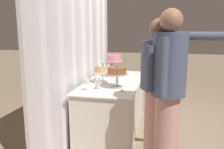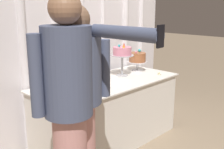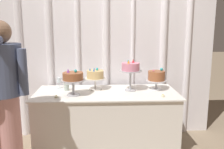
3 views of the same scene
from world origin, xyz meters
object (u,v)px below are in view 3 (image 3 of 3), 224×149
at_px(flower_vase, 66,85).
at_px(cake_display_leftmost, 73,78).
at_px(cake_display_midright, 131,68).
at_px(tealight_near_left, 163,96).
at_px(cake_display_midleft, 95,76).
at_px(cake_display_rightmost, 157,77).
at_px(wine_glass, 59,80).
at_px(guest_man_dark_suit, 5,99).
at_px(tealight_far_left, 56,97).
at_px(cake_table, 106,120).

bearing_deg(flower_vase, cake_display_leftmost, -63.84).
height_order(cake_display_midright, tealight_near_left, cake_display_midright).
bearing_deg(cake_display_midleft, cake_display_rightmost, -2.82).
height_order(cake_display_leftmost, cake_display_rightmost, cake_display_leftmost).
relative_size(flower_vase, tealight_near_left, 3.56).
bearing_deg(cake_display_midright, flower_vase, 176.60).
bearing_deg(cake_display_midleft, flower_vase, -175.48).
bearing_deg(wine_glass, guest_man_dark_suit, -112.75).
height_order(cake_display_leftmost, wine_glass, cake_display_leftmost).
distance_m(cake_display_midleft, wine_glass, 0.49).
distance_m(wine_glass, tealight_far_left, 0.46).
distance_m(wine_glass, guest_man_dark_suit, 0.96).
relative_size(wine_glass, tealight_near_left, 3.30).
xyz_separation_m(cake_table, flower_vase, (-0.51, 0.11, 0.44)).
bearing_deg(cake_display_rightmost, cake_table, -171.21).
height_order(tealight_far_left, tealight_near_left, tealight_near_left).
height_order(cake_display_leftmost, flower_vase, cake_display_leftmost).
xyz_separation_m(cake_display_leftmost, flower_vase, (-0.11, 0.23, -0.15)).
distance_m(cake_table, tealight_far_left, 0.74).
height_order(wine_glass, tealight_far_left, wine_glass).
distance_m(cake_display_rightmost, guest_man_dark_suit, 1.82).
bearing_deg(guest_man_dark_suit, tealight_near_left, 14.23).
xyz_separation_m(cake_table, tealight_far_left, (-0.59, -0.22, 0.39)).
bearing_deg(guest_man_dark_suit, cake_display_midleft, 43.55).
xyz_separation_m(cake_display_rightmost, tealight_near_left, (0.00, -0.35, -0.16)).
bearing_deg(cake_display_midleft, wine_glass, 170.75).
distance_m(flower_vase, tealight_far_left, 0.35).
relative_size(cake_display_leftmost, guest_man_dark_suit, 0.20).
bearing_deg(cake_table, tealight_near_left, -20.93).
xyz_separation_m(cake_display_rightmost, wine_glass, (-1.28, 0.12, -0.06)).
bearing_deg(flower_vase, tealight_far_left, -102.16).
bearing_deg(tealight_near_left, cake_display_leftmost, 173.06).
relative_size(cake_display_rightmost, guest_man_dark_suit, 0.17).
distance_m(cake_display_rightmost, tealight_far_left, 1.29).
relative_size(flower_vase, guest_man_dark_suit, 0.10).
distance_m(cake_table, cake_display_midleft, 0.60).
relative_size(cake_display_rightmost, tealight_far_left, 6.31).
bearing_deg(tealight_far_left, cake_display_midleft, 39.34).
xyz_separation_m(cake_table, cake_display_rightmost, (0.65, 0.10, 0.55)).
distance_m(flower_vase, tealight_near_left, 1.23).
relative_size(cake_table, cake_display_rightmost, 6.28).
height_order(cake_table, guest_man_dark_suit, guest_man_dark_suit).
height_order(cake_table, cake_display_rightmost, cake_display_rightmost).
bearing_deg(tealight_near_left, flower_vase, 162.81).
relative_size(cake_display_leftmost, tealight_near_left, 7.19).
relative_size(cake_display_midleft, cake_display_midright, 0.71).
bearing_deg(cake_display_leftmost, guest_man_dark_suit, -137.39).
relative_size(cake_display_leftmost, tealight_far_left, 7.26).
height_order(cake_display_midleft, wine_glass, cake_display_midleft).
xyz_separation_m(tealight_far_left, guest_man_dark_suit, (-0.41, -0.45, 0.12)).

